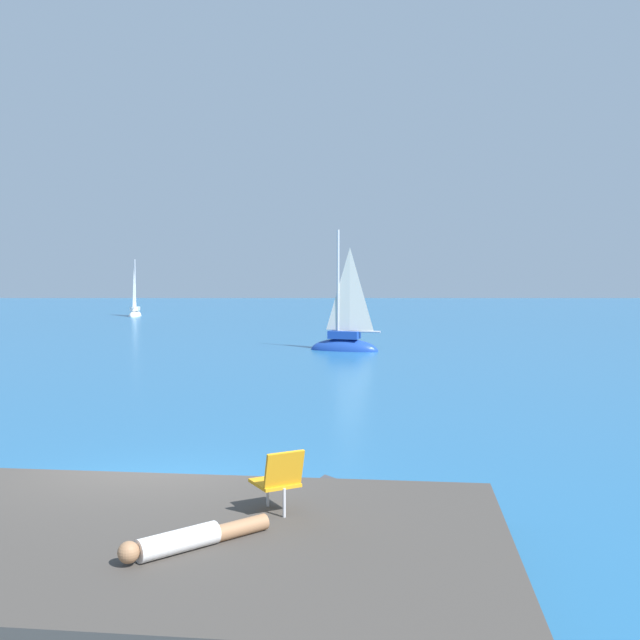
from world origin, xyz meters
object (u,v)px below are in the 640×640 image
at_px(person_sunbather, 188,539).
at_px(beach_chair, 278,478).
at_px(sailboat_far, 134,313).
at_px(sailboat_near, 344,343).

xyz_separation_m(person_sunbather, beach_chair, (0.88, 1.15, 0.33)).
xyz_separation_m(sailboat_far, beach_chair, (13.34, -46.67, 0.73)).
relative_size(sailboat_near, sailboat_far, 1.22).
bearing_deg(sailboat_near, beach_chair, 103.76).
bearing_deg(beach_chair, sailboat_near, -32.48).
distance_m(sailboat_far, person_sunbather, 49.42).
relative_size(sailboat_far, beach_chair, 5.85).
distance_m(sailboat_near, sailboat_far, 27.91).
bearing_deg(sailboat_far, sailboat_near, -152.09).
relative_size(sailboat_near, beach_chair, 7.13).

